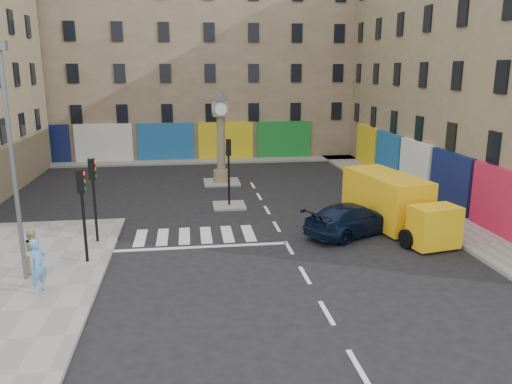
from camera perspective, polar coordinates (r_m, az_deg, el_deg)
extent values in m
plane|color=black|center=(20.93, 4.32, -7.32)|extent=(120.00, 120.00, 0.00)
cube|color=gray|center=(32.66, 15.65, 0.14)|extent=(2.60, 30.00, 0.15)
cube|color=gray|center=(41.93, -7.47, 3.52)|extent=(32.00, 2.40, 0.15)
cube|color=gray|center=(28.16, -3.08, -1.56)|extent=(1.80, 1.80, 0.12)
cube|color=gray|center=(33.96, -3.95, 1.12)|extent=(2.40, 2.40, 0.12)
cube|color=#8B7B5B|center=(34.83, 26.35, 13.24)|extent=(10.00, 30.00, 16.00)
cube|color=gray|center=(47.06, -7.89, 14.94)|extent=(32.00, 10.00, 17.00)
cylinder|color=black|center=(20.58, -19.00, -3.87)|extent=(0.12, 0.12, 2.80)
cube|color=black|center=(20.11, -19.41, 1.16)|extent=(0.28, 0.22, 0.90)
cylinder|color=black|center=(22.84, -17.90, -2.05)|extent=(0.12, 0.12, 2.80)
cube|color=black|center=(22.42, -18.25, 2.50)|extent=(0.28, 0.22, 0.90)
cylinder|color=black|center=(27.81, -3.12, 1.34)|extent=(0.12, 0.12, 2.80)
cube|color=black|center=(27.46, -3.17, 5.11)|extent=(0.28, 0.22, 0.90)
cylinder|color=#595B60|center=(19.13, -25.98, 2.21)|extent=(0.16, 0.16, 8.00)
cylinder|color=#8B7B5B|center=(33.87, -3.96, 1.88)|extent=(1.10, 1.10, 0.80)
cylinder|color=#8B7B5B|center=(33.48, -4.02, 5.57)|extent=(0.56, 0.56, 3.60)
cube|color=#8B7B5B|center=(33.22, -4.09, 9.49)|extent=(1.00, 1.00, 1.00)
cylinder|color=white|center=(32.70, -4.03, 9.43)|extent=(0.80, 0.06, 0.80)
cone|color=#333338|center=(33.17, -4.12, 10.96)|extent=(1.20, 1.20, 0.70)
imported|color=black|center=(23.77, 11.04, -3.05)|extent=(5.44, 4.15, 1.47)
cube|color=yellow|center=(25.56, 14.59, -0.69)|extent=(2.99, 5.36, 2.42)
cube|color=yellow|center=(22.70, 19.70, -3.74)|extent=(2.20, 1.61, 1.79)
cube|color=black|center=(22.54, 19.87, -2.76)|extent=(1.93, 1.26, 0.74)
cylinder|color=black|center=(22.58, 16.81, -5.15)|extent=(0.41, 0.88, 0.84)
cylinder|color=black|center=(23.82, 20.98, -4.50)|extent=(0.41, 0.88, 0.84)
cylinder|color=black|center=(26.30, 11.05, -2.11)|extent=(0.41, 0.88, 0.84)
cylinder|color=black|center=(27.37, 14.91, -1.69)|extent=(0.41, 0.88, 0.84)
imported|color=#568DC4|center=(18.56, -23.65, -7.72)|extent=(0.76, 0.82, 1.89)
imported|color=tan|center=(20.45, -24.06, -6.15)|extent=(0.63, 0.81, 1.65)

